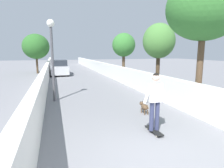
{
  "coord_description": "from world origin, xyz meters",
  "views": [
    {
      "loc": [
        -3.38,
        2.21,
        2.39
      ],
      "look_at": [
        4.3,
        -0.16,
        1.0
      ],
      "focal_mm": 30.17,
      "sensor_mm": 36.0,
      "label": 1
    }
  ],
  "objects": [
    {
      "name": "ground_plane",
      "position": [
        14.0,
        0.0,
        0.0
      ],
      "size": [
        80.0,
        80.0,
        0.0
      ],
      "primitive_type": "plane",
      "color": "gray"
    },
    {
      "name": "skateboard",
      "position": [
        1.3,
        -0.54,
        0.07
      ],
      "size": [
        0.8,
        0.21,
        0.08
      ],
      "color": "black",
      "rests_on": "ground"
    },
    {
      "name": "tree_right_mid",
      "position": [
        13.0,
        -3.97,
        2.96
      ],
      "size": [
        2.09,
        2.09,
        4.06
      ],
      "color": "brown",
      "rests_on": "ground"
    },
    {
      "name": "person_skateboarder",
      "position": [
        1.3,
        -0.54,
        1.09
      ],
      "size": [
        0.22,
        0.71,
        1.71
      ],
      "color": "#333859",
      "rests_on": "skateboard"
    },
    {
      "name": "fence_right",
      "position": [
        12.0,
        -2.81,
        0.61
      ],
      "size": [
        48.0,
        0.3,
        1.22
      ],
      "primitive_type": "cube",
      "color": "white",
      "rests_on": "ground"
    },
    {
      "name": "car_near",
      "position": [
        16.92,
        1.66,
        0.71
      ],
      "size": [
        4.0,
        1.8,
        1.54
      ],
      "color": "silver",
      "rests_on": "ground"
    },
    {
      "name": "wall_left",
      "position": [
        12.0,
        2.81,
        0.64
      ],
      "size": [
        48.0,
        0.3,
        1.28
      ],
      "primitive_type": "cube",
      "color": "silver",
      "rests_on": "ground"
    },
    {
      "name": "tree_left_near",
      "position": [
        19.0,
        3.98,
        2.93
      ],
      "size": [
        2.83,
        2.83,
        4.29
      ],
      "color": "#473523",
      "rests_on": "ground"
    },
    {
      "name": "lamp_post",
      "position": [
        6.01,
        2.26,
        2.68
      ],
      "size": [
        0.36,
        0.36,
        3.85
      ],
      "color": "#4C4C51",
      "rests_on": "ground"
    },
    {
      "name": "tree_right_far",
      "position": [
        7.5,
        -4.29,
        3.04
      ],
      "size": [
        2.05,
        2.05,
        4.18
      ],
      "color": "#473523",
      "rests_on": "ground"
    },
    {
      "name": "tree_right_distant",
      "position": [
        3.0,
        -3.57,
        4.05
      ],
      "size": [
        2.97,
        2.97,
        5.34
      ],
      "color": "brown",
      "rests_on": "ground"
    },
    {
      "name": "dog",
      "position": [
        2.99,
        -1.07,
        0.27
      ],
      "size": [
        2.01,
        0.65,
        1.06
      ],
      "color": "brown",
      "rests_on": "ground"
    }
  ]
}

